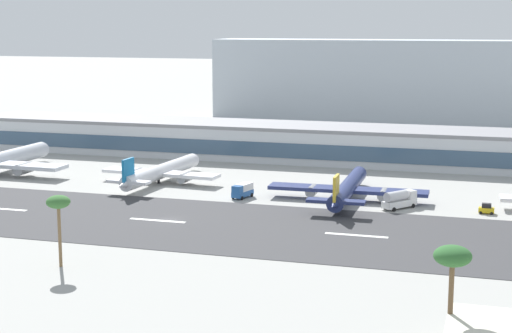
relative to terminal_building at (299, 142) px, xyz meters
name	(u,v)px	position (x,y,z in m)	size (l,w,h in m)	color
ground_plane	(169,220)	(-7.72, -79.78, -5.16)	(1400.00, 1400.00, 0.00)	#9E9E99
runway_strip	(167,221)	(-7.72, -81.02, -5.12)	(800.00, 40.58, 0.08)	#38383A
runway_centreline_dash_3	(2,209)	(-46.05, -81.02, -5.07)	(12.00, 1.20, 0.01)	white
runway_centreline_dash_4	(157,220)	(-9.71, -81.02, -5.07)	(12.00, 1.20, 0.01)	white
runway_centreline_dash_5	(356,235)	(30.96, -81.02, -5.07)	(12.00, 1.20, 0.01)	white
terminal_building	(299,142)	(0.00, 0.00, 0.00)	(202.25, 21.15, 10.31)	silver
distant_hotel_block	(387,80)	(10.50, 107.36, 11.16)	(142.52, 25.87, 32.63)	#A8B2BC
airliner_blue_tail_gate_1	(159,172)	(-25.12, -44.56, -2.42)	(31.08, 41.09, 8.58)	silver
airliner_gold_tail_gate_2	(347,189)	(23.66, -51.55, -2.42)	(36.13, 41.15, 8.59)	navy
service_baggage_tug_0	(486,209)	(54.02, -55.25, -4.11)	(3.22, 1.92, 2.20)	gold
service_box_truck_1	(242,190)	(0.13, -55.11, -3.37)	(3.88, 6.41, 3.25)	#23569E
service_fuel_truck_2	(399,199)	(35.88, -55.63, -3.13)	(7.14, 8.38, 3.95)	white
palm_tree_0	(452,260)	(51.35, -133.94, 6.82)	(4.55, 4.55, 13.77)	brown
palm_tree_1	(58,205)	(-12.29, -114.73, 5.27)	(3.94, 3.94, 11.99)	brown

